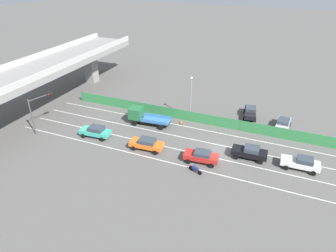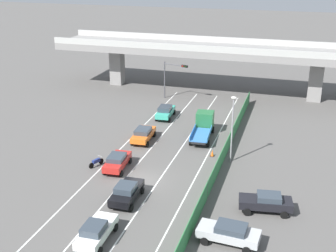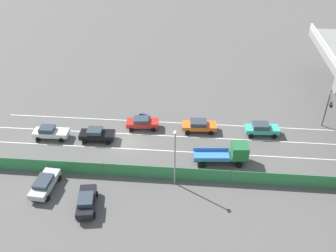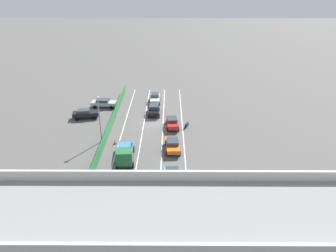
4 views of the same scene
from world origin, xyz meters
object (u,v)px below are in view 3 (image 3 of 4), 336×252
(car_sedan_red, at_px, (142,123))
(traffic_cone, at_px, (182,169))
(car_taxi_orange, at_px, (199,125))
(street_lamp, at_px, (175,153))
(traffic_light, at_px, (328,106))
(car_taxi_teal, at_px, (262,129))
(flatbed_truck_blue, at_px, (231,153))
(car_hatchback_white, at_px, (50,132))
(car_sedan_black, at_px, (97,134))
(motorcycle, at_px, (145,116))
(parked_wagon_silver, at_px, (45,184))
(parked_sedan_dark, at_px, (86,201))

(car_sedan_red, xyz_separation_m, traffic_cone, (8.54, 5.90, -0.55))
(car_taxi_orange, xyz_separation_m, street_lamp, (10.64, -2.52, 3.44))
(traffic_light, bearing_deg, traffic_cone, -61.59)
(car_taxi_teal, distance_m, flatbed_truck_blue, 7.62)
(car_hatchback_white, bearing_deg, traffic_cone, 73.39)
(flatbed_truck_blue, height_order, traffic_cone, flatbed_truck_blue)
(car_sedan_black, xyz_separation_m, car_taxi_orange, (-3.26, 13.18, -0.03))
(car_sedan_black, height_order, traffic_light, traffic_light)
(car_sedan_black, relative_size, traffic_light, 0.81)
(car_sedan_black, xyz_separation_m, traffic_light, (-4.63, 29.75, 3.08))
(car_sedan_black, xyz_separation_m, motorcycle, (-5.60, 5.53, -0.46))
(car_hatchback_white, distance_m, traffic_cone, 18.35)
(car_taxi_orange, bearing_deg, car_taxi_teal, 89.37)
(car_taxi_teal, relative_size, parked_wagon_silver, 0.96)
(parked_sedan_dark, bearing_deg, street_lamp, 116.77)
(traffic_cone, bearing_deg, car_taxi_orange, 168.24)
(car_taxi_orange, bearing_deg, flatbed_truck_blue, 31.59)
(car_sedan_red, relative_size, car_taxi_orange, 0.96)
(car_taxi_orange, height_order, traffic_light, traffic_light)
(car_hatchback_white, bearing_deg, car_taxi_orange, 99.69)
(car_hatchback_white, distance_m, parked_wagon_silver, 9.95)
(car_sedan_black, height_order, motorcycle, car_sedan_black)
(parked_sedan_dark, distance_m, traffic_cone, 11.60)
(flatbed_truck_blue, bearing_deg, car_sedan_red, -118.58)
(parked_sedan_dark, xyz_separation_m, traffic_cone, (-6.55, 9.56, -0.57))
(flatbed_truck_blue, distance_m, traffic_light, 15.07)
(parked_sedan_dark, bearing_deg, parked_wagon_silver, -112.91)
(traffic_cone, bearing_deg, traffic_light, 118.41)
(car_sedan_black, distance_m, street_lamp, 13.42)
(car_hatchback_white, xyz_separation_m, motorcycle, (-5.65, 11.70, -0.45))
(parked_wagon_silver, bearing_deg, car_sedan_black, 160.44)
(flatbed_truck_blue, distance_m, parked_sedan_dark, 17.57)
(street_lamp, height_order, traffic_cone, street_lamp)
(parked_wagon_silver, height_order, traffic_light, traffic_light)
(car_sedan_black, bearing_deg, parked_wagon_silver, -19.56)
(traffic_light, bearing_deg, parked_wagon_silver, -66.75)
(car_sedan_red, xyz_separation_m, parked_sedan_dark, (15.09, -3.66, 0.02))
(flatbed_truck_blue, height_order, parked_sedan_dark, flatbed_truck_blue)
(car_taxi_teal, xyz_separation_m, traffic_cone, (8.45, -10.06, -0.58))
(car_taxi_orange, bearing_deg, motorcycle, -107.05)
(traffic_cone, bearing_deg, car_taxi_teal, 130.05)
(parked_sedan_dark, bearing_deg, motorcycle, 168.08)
(car_taxi_teal, height_order, street_lamp, street_lamp)
(motorcycle, relative_size, traffic_cone, 2.51)
(car_hatchback_white, distance_m, car_sedan_black, 6.17)
(car_sedan_black, distance_m, car_taxi_orange, 13.58)
(parked_wagon_silver, bearing_deg, traffic_light, 113.25)
(car_sedan_black, bearing_deg, car_taxi_teal, 98.39)
(car_taxi_teal, bearing_deg, car_taxi_orange, -90.63)
(car_sedan_black, bearing_deg, car_taxi_orange, 103.87)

